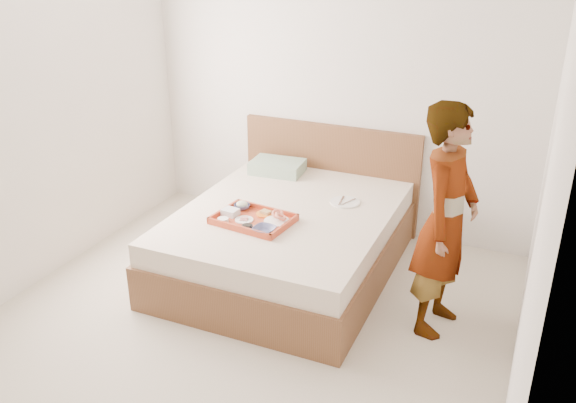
# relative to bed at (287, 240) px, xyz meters

# --- Properties ---
(ground) EXTENTS (3.50, 4.00, 0.01)m
(ground) POSITION_rel_bed_xyz_m (0.03, -1.00, -0.27)
(ground) COLOR beige
(ground) RESTS_ON ground
(wall_back) EXTENTS (3.50, 0.01, 2.60)m
(wall_back) POSITION_rel_bed_xyz_m (0.03, 1.00, 1.04)
(wall_back) COLOR silver
(wall_back) RESTS_ON ground
(wall_left) EXTENTS (0.01, 4.00, 2.60)m
(wall_left) POSITION_rel_bed_xyz_m (-1.72, -1.00, 1.04)
(wall_left) COLOR silver
(wall_left) RESTS_ON ground
(wall_right) EXTENTS (0.01, 4.00, 2.60)m
(wall_right) POSITION_rel_bed_xyz_m (1.78, -1.00, 1.04)
(wall_right) COLOR silver
(wall_right) RESTS_ON ground
(bed) EXTENTS (1.65, 2.00, 0.53)m
(bed) POSITION_rel_bed_xyz_m (0.00, 0.00, 0.00)
(bed) COLOR brown
(bed) RESTS_ON ground
(headboard) EXTENTS (1.65, 0.06, 0.95)m
(headboard) POSITION_rel_bed_xyz_m (0.00, 0.97, 0.21)
(headboard) COLOR brown
(headboard) RESTS_ON ground
(pillow) EXTENTS (0.48, 0.35, 0.11)m
(pillow) POSITION_rel_bed_xyz_m (-0.41, 0.71, 0.32)
(pillow) COLOR #93A895
(pillow) RESTS_ON bed
(tray) EXTENTS (0.60, 0.47, 0.05)m
(tray) POSITION_rel_bed_xyz_m (-0.14, -0.30, 0.29)
(tray) COLOR #BD3C20
(tray) RESTS_ON bed
(prawn_plate) EXTENTS (0.21, 0.21, 0.01)m
(prawn_plate) POSITION_rel_bed_xyz_m (0.03, -0.26, 0.29)
(prawn_plate) COLOR white
(prawn_plate) RESTS_ON tray
(navy_bowl_big) EXTENTS (0.18, 0.18, 0.04)m
(navy_bowl_big) POSITION_rel_bed_xyz_m (0.02, -0.45, 0.30)
(navy_bowl_big) COLOR #141642
(navy_bowl_big) RESTS_ON tray
(sauce_dish) EXTENTS (0.09, 0.09, 0.03)m
(sauce_dish) POSITION_rel_bed_xyz_m (-0.12, -0.45, 0.30)
(sauce_dish) COLOR black
(sauce_dish) RESTS_ON tray
(meat_plate) EXTENTS (0.15, 0.15, 0.01)m
(meat_plate) POSITION_rel_bed_xyz_m (-0.20, -0.34, 0.29)
(meat_plate) COLOR white
(meat_plate) RESTS_ON tray
(bread_plate) EXTENTS (0.15, 0.15, 0.01)m
(bread_plate) POSITION_rel_bed_xyz_m (-0.11, -0.18, 0.29)
(bread_plate) COLOR orange
(bread_plate) RESTS_ON tray
(salad_bowl) EXTENTS (0.14, 0.14, 0.04)m
(salad_bowl) POSITION_rel_bed_xyz_m (-0.32, -0.15, 0.30)
(salad_bowl) COLOR #141642
(salad_bowl) RESTS_ON tray
(plastic_tub) EXTENTS (0.13, 0.11, 0.05)m
(plastic_tub) POSITION_rel_bed_xyz_m (-0.34, -0.29, 0.31)
(plastic_tub) COLOR silver
(plastic_tub) RESTS_ON tray
(cheese_round) EXTENTS (0.09, 0.09, 0.03)m
(cheese_round) POSITION_rel_bed_xyz_m (-0.34, -0.42, 0.29)
(cheese_round) COLOR white
(cheese_round) RESTS_ON tray
(dinner_plate) EXTENTS (0.28, 0.28, 0.01)m
(dinner_plate) POSITION_rel_bed_xyz_m (0.37, 0.31, 0.27)
(dinner_plate) COLOR white
(dinner_plate) RESTS_ON bed
(person) EXTENTS (0.47, 0.63, 1.59)m
(person) POSITION_rel_bed_xyz_m (1.25, -0.28, 0.53)
(person) COLOR silver
(person) RESTS_ON ground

